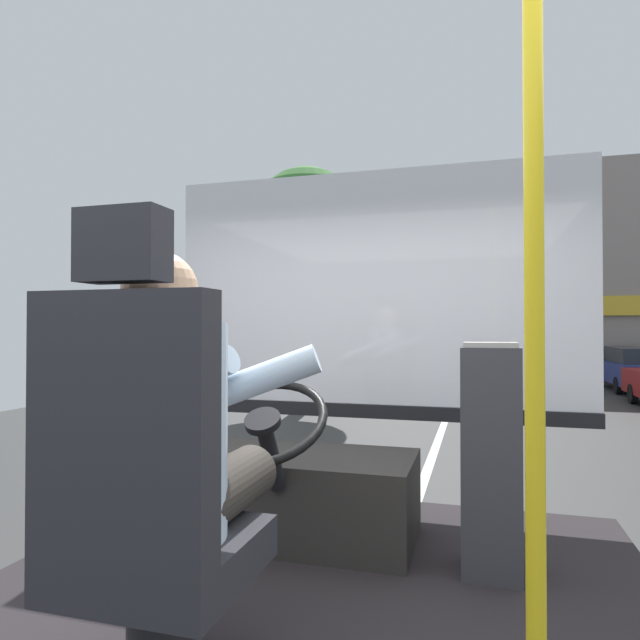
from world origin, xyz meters
name	(u,v)px	position (x,y,z in m)	size (l,w,h in m)	color
ground	(445,424)	(0.00, 8.80, -0.02)	(18.00, 44.00, 0.06)	#363636
driver_seat	(146,504)	(-0.22, -0.36, 1.28)	(0.48, 0.48, 1.29)	black
bus_driver	(170,432)	(-0.22, -0.25, 1.45)	(0.77, 0.60, 0.78)	#332D28
steering_console	(297,492)	(-0.22, 0.88, 0.96)	(1.10, 0.98, 0.78)	#282623
handrail_pole	(534,299)	(0.73, -0.30, 1.80)	(0.04, 0.04, 2.13)	yellow
fare_box	(491,458)	(0.66, 0.75, 1.21)	(0.23, 0.26, 0.95)	#333338
windshield_panel	(372,321)	(0.00, 1.62, 1.78)	(2.50, 0.08, 1.48)	silver
street_tree	(307,227)	(-3.04, 9.93, 3.99)	(2.51, 2.51, 5.31)	#4C3828
shop_building	(599,277)	(4.62, 19.21, 3.53)	(9.59, 4.60, 7.06)	gray
parked_car_blue	(639,368)	(4.98, 15.81, 0.62)	(1.79, 4.28, 1.21)	navy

